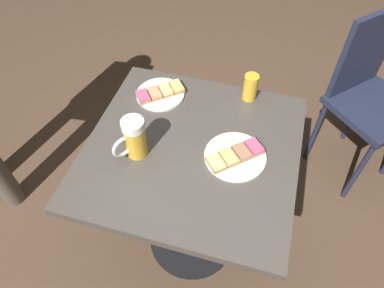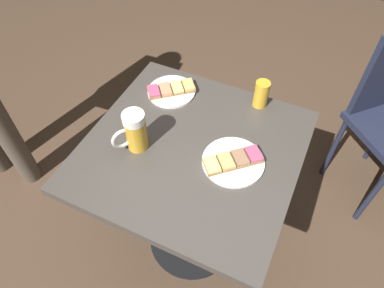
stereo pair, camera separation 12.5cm
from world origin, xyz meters
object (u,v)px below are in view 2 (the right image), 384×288
object	(u,v)px
beer_mug	(134,131)
beer_glass_small	(261,94)
plate_near	(171,90)
plate_far	(233,162)

from	to	relation	value
beer_mug	beer_glass_small	distance (m)	0.52
plate_near	plate_far	world-z (taller)	same
beer_mug	beer_glass_small	world-z (taller)	beer_mug
plate_near	plate_far	size ratio (longest dim) A/B	0.90
beer_mug	plate_near	bearing A→B (deg)	3.44
plate_far	beer_mug	distance (m)	0.36
beer_mug	beer_glass_small	xyz separation A→B (m)	(0.39, -0.33, -0.02)
plate_far	beer_glass_small	bearing A→B (deg)	1.48
plate_near	beer_mug	size ratio (longest dim) A/B	1.23
plate_near	beer_mug	xyz separation A→B (m)	(-0.31, -0.02, 0.07)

